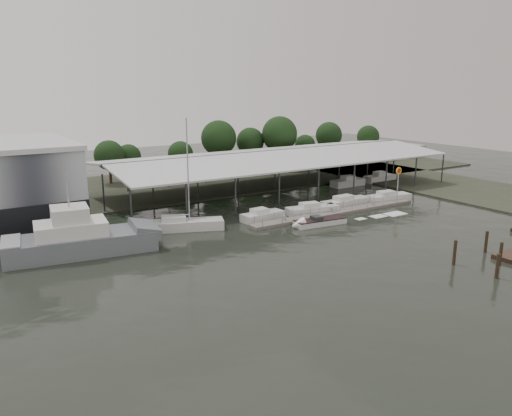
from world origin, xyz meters
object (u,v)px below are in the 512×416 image
shell_fuel_sign (398,178)px  speedboat_underway (316,222)px  grey_trawler (82,239)px  white_sailboat (185,225)px

shell_fuel_sign → speedboat_underway: 18.82m
shell_fuel_sign → grey_trawler: 46.09m
grey_trawler → white_sailboat: 13.10m
grey_trawler → speedboat_underway: 28.22m
grey_trawler → white_sailboat: size_ratio=1.17×
shell_fuel_sign → grey_trawler: bearing=177.6°
shell_fuel_sign → white_sailboat: size_ratio=0.40×
grey_trawler → speedboat_underway: (27.75, -4.97, -1.19)m
white_sailboat → speedboat_underway: (14.89, -7.30, -0.27)m
shell_fuel_sign → speedboat_underway: size_ratio=0.30×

